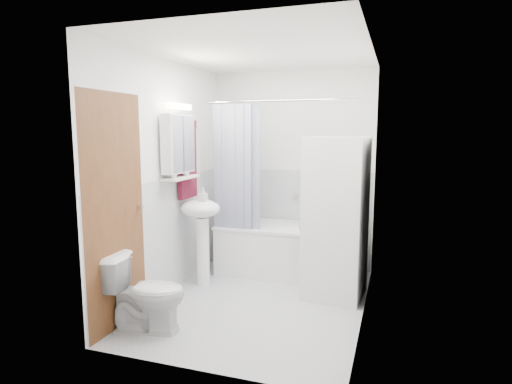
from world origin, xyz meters
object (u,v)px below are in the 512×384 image
(washer_dryer, at_px, (336,218))
(sink, at_px, (201,222))
(bathtub, at_px, (284,247))
(toilet, at_px, (146,293))

(washer_dryer, bearing_deg, sink, -169.25)
(bathtub, relative_size, toilet, 2.30)
(toilet, bearing_deg, washer_dryer, -60.37)
(sink, relative_size, washer_dryer, 0.64)
(sink, distance_m, toilet, 1.21)
(washer_dryer, distance_m, toilet, 1.96)
(sink, xyz_separation_m, toilet, (0.03, -1.15, -0.38))
(sink, bearing_deg, bathtub, 39.73)
(sink, bearing_deg, washer_dryer, 5.36)
(bathtub, xyz_separation_m, washer_dryer, (0.67, -0.50, 0.49))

